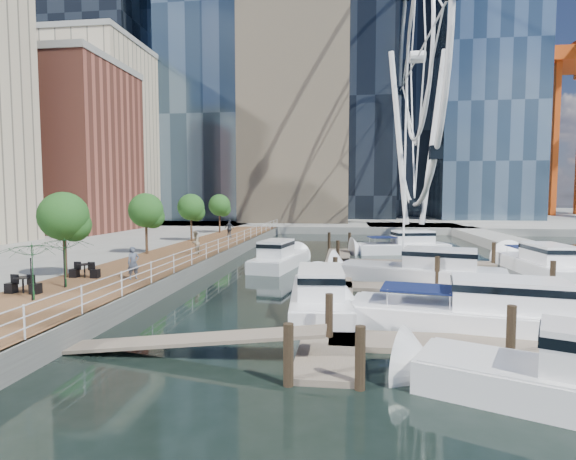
% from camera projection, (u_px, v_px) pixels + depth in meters
% --- Properties ---
extents(ground, '(520.00, 520.00, 0.00)m').
position_uv_depth(ground, '(259.00, 324.00, 18.91)').
color(ground, black).
rests_on(ground, ground).
extents(boardwalk, '(6.00, 60.00, 1.00)m').
position_uv_depth(boardwalk, '(182.00, 259.00, 34.85)').
color(boardwalk, brown).
rests_on(boardwalk, ground).
extents(seawall, '(0.25, 60.00, 1.00)m').
position_uv_depth(seawall, '(220.00, 260.00, 34.47)').
color(seawall, '#595954').
rests_on(seawall, ground).
extents(land_far, '(200.00, 114.00, 1.00)m').
position_uv_depth(land_far, '(332.00, 214.00, 119.76)').
color(land_far, gray).
rests_on(land_far, ground).
extents(breakwater, '(4.00, 60.00, 1.00)m').
position_uv_depth(breakwater, '(550.00, 257.00, 36.13)').
color(breakwater, gray).
rests_on(breakwater, ground).
extents(pier, '(14.00, 12.00, 1.00)m').
position_uv_depth(pier, '(414.00, 228.00, 68.54)').
color(pier, gray).
rests_on(pier, ground).
extents(railing, '(0.10, 60.00, 1.05)m').
position_uv_depth(railing, '(218.00, 246.00, 34.40)').
color(railing, white).
rests_on(railing, boardwalk).
extents(floating_docks, '(16.00, 34.00, 2.60)m').
position_uv_depth(floating_docks, '(416.00, 275.00, 27.74)').
color(floating_docks, '#6D6051').
rests_on(floating_docks, ground).
extents(midrise_condos, '(19.00, 67.00, 28.00)m').
position_uv_depth(midrise_condos, '(2.00, 122.00, 48.67)').
color(midrise_condos, '#BCAD8E').
rests_on(midrise_condos, ground).
extents(ferris_wheel, '(5.80, 45.60, 47.80)m').
position_uv_depth(ferris_wheel, '(418.00, 58.00, 66.62)').
color(ferris_wheel, white).
rests_on(ferris_wheel, ground).
extents(street_trees, '(2.60, 42.60, 4.60)m').
position_uv_depth(street_trees, '(146.00, 210.00, 33.87)').
color(street_trees, '#3F2B1C').
rests_on(street_trees, ground).
extents(yacht_foreground, '(11.28, 4.96, 2.15)m').
position_uv_depth(yacht_foreground, '(475.00, 330.00, 18.07)').
color(yacht_foreground, white).
rests_on(yacht_foreground, ground).
extents(pedestrian_near, '(0.73, 0.73, 1.72)m').
position_uv_depth(pedestrian_near, '(133.00, 263.00, 23.59)').
color(pedestrian_near, '#4A5262').
rests_on(pedestrian_near, boardwalk).
extents(pedestrian_mid, '(0.73, 0.90, 1.77)m').
position_uv_depth(pedestrian_mid, '(195.00, 242.00, 33.75)').
color(pedestrian_mid, gray).
rests_on(pedestrian_mid, boardwalk).
extents(pedestrian_far, '(1.18, 0.72, 1.88)m').
position_uv_depth(pedestrian_far, '(229.00, 229.00, 47.30)').
color(pedestrian_far, '#383D46').
rests_on(pedestrian_far, boardwalk).
extents(moored_yachts, '(22.03, 36.13, 11.50)m').
position_uv_depth(moored_yachts, '(418.00, 281.00, 28.55)').
color(moored_yachts, silver).
rests_on(moored_yachts, ground).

